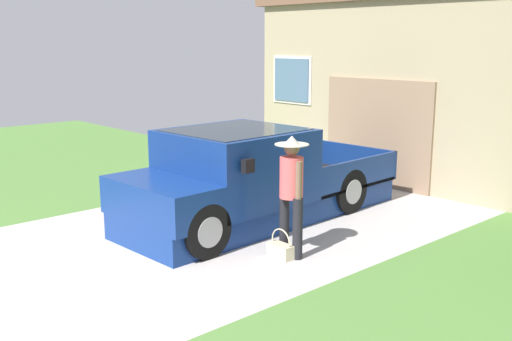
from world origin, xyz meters
The scene contains 3 objects.
pickup_truck centered at (-0.09, 4.92, 0.73)m, with size 2.20×5.30×1.61m.
person_with_hat centered at (1.53, 4.38, 1.01)m, with size 0.50×0.48×1.73m.
handbag centered at (1.53, 4.18, 0.12)m, with size 0.40×0.19×0.43m.
Camera 1 is at (7.25, -1.50, 3.00)m, focal length 42.14 mm.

